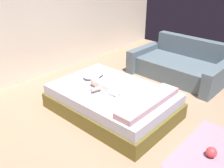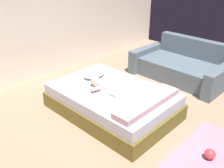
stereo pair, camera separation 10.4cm
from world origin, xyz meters
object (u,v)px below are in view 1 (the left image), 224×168
(pillow, at_px, (94,74))
(baby, at_px, (103,85))
(bed, at_px, (112,101))
(toy_ball, at_px, (211,152))
(toothbrush, at_px, (112,84))
(couch, at_px, (180,65))

(pillow, distance_m, baby, 0.51)
(bed, height_order, toy_ball, bed)
(pillow, xyz_separation_m, toothbrush, (0.01, -0.44, -0.05))
(couch, bearing_deg, pillow, 161.00)
(couch, height_order, toy_ball, couch)
(couch, distance_m, toy_ball, 2.62)
(baby, xyz_separation_m, couch, (2.22, -0.24, -0.25))
(bed, xyz_separation_m, toy_ball, (0.07, -1.73, -0.14))
(bed, relative_size, toy_ball, 14.43)
(pillow, bearing_deg, baby, -116.74)
(pillow, relative_size, couch, 0.22)
(bed, relative_size, baby, 3.38)
(bed, xyz_separation_m, toothbrush, (0.14, 0.13, 0.23))
(baby, bearing_deg, toothbrush, 2.79)
(bed, relative_size, couch, 1.03)
(baby, height_order, couch, couch)
(pillow, relative_size, baby, 0.71)
(toy_ball, bearing_deg, couch, 38.05)
(pillow, bearing_deg, toothbrush, -88.39)
(toothbrush, relative_size, toy_ball, 0.94)
(baby, bearing_deg, bed, -52.37)
(bed, height_order, couch, couch)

